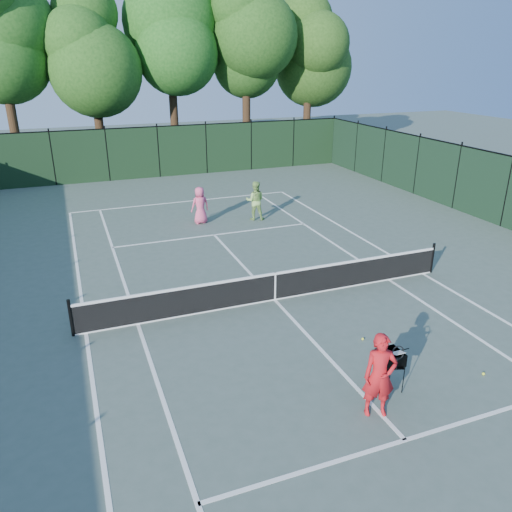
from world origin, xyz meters
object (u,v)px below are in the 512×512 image
object	(u,v)px
player_green	(255,201)
ball_hopper	(390,358)
player_pink	(200,205)
coach	(380,376)
loose_ball_midcourt	(363,339)
loose_ball_near_cart	(483,374)

from	to	relation	value
player_green	ball_hopper	xyz separation A→B (m)	(-1.75, -12.71, -0.07)
player_pink	ball_hopper	bearing A→B (deg)	87.83
coach	loose_ball_midcourt	size ratio (longest dim) A/B	27.06
ball_hopper	loose_ball_midcourt	bearing A→B (deg)	91.53
player_pink	loose_ball_near_cart	distance (m)	13.82
loose_ball_midcourt	player_green	bearing A→B (deg)	84.04
player_pink	loose_ball_midcourt	size ratio (longest dim) A/B	24.01
player_green	loose_ball_near_cart	xyz separation A→B (m)	(0.65, -13.08, -0.84)
player_pink	player_green	size ratio (longest dim) A/B	0.93
player_pink	loose_ball_near_cart	bearing A→B (deg)	97.75
coach	player_pink	size ratio (longest dim) A/B	1.13
coach	player_green	bearing A→B (deg)	98.38
coach	ball_hopper	size ratio (longest dim) A/B	1.92
loose_ball_near_cart	player_pink	bearing A→B (deg)	103.01
coach	loose_ball_midcourt	distance (m)	3.01
player_pink	coach	bearing A→B (deg)	84.83
coach	loose_ball_near_cart	bearing A→B (deg)	22.96
coach	player_pink	bearing A→B (deg)	108.83
ball_hopper	loose_ball_midcourt	xyz separation A→B (m)	(0.63, 1.97, -0.77)
player_pink	ball_hopper	xyz separation A→B (m)	(0.71, -13.08, -0.01)
player_green	loose_ball_midcourt	distance (m)	10.84
coach	player_green	world-z (taller)	coach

